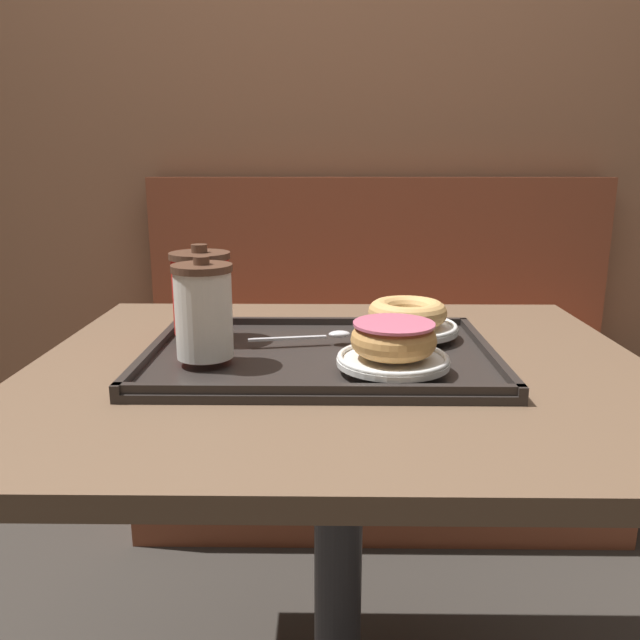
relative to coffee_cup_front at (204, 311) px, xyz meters
name	(u,v)px	position (x,y,z in m)	size (l,w,h in m)	color
wall_behind	(334,110)	(0.20, 1.15, 0.36)	(8.00, 0.05, 2.40)	#9E6B4C
booth_bench	(378,408)	(0.33, 0.92, -0.52)	(1.40, 0.44, 1.00)	brown
cafe_table	(339,464)	(0.20, 0.05, -0.27)	(0.94, 0.80, 0.74)	brown
serving_tray	(320,356)	(0.16, 0.06, -0.08)	(0.52, 0.36, 0.02)	#282321
coffee_cup_front	(204,311)	(0.00, 0.00, 0.00)	(0.09, 0.09, 0.15)	white
coffee_cup_rear	(201,292)	(-0.03, 0.13, 0.00)	(0.10, 0.10, 0.15)	red
plate_with_chocolate_donut	(393,359)	(0.27, -0.03, -0.06)	(0.16, 0.16, 0.01)	white
donut_chocolate_glazed	(394,339)	(0.27, -0.03, -0.03)	(0.12, 0.12, 0.05)	tan
plate_with_plain_donut	(407,327)	(0.31, 0.14, -0.06)	(0.17, 0.17, 0.01)	white
donut_plain	(407,312)	(0.31, 0.14, -0.04)	(0.13, 0.13, 0.04)	tan
spoon	(321,335)	(0.17, 0.10, -0.06)	(0.16, 0.04, 0.01)	silver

